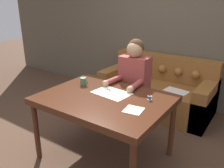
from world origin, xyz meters
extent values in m
plane|color=#4C3323|center=(0.00, 0.00, 0.00)|extent=(16.00, 16.00, 0.00)
cube|color=brown|center=(0.00, 1.95, 1.30)|extent=(8.00, 0.06, 2.60)
cube|color=#472314|center=(0.06, 0.00, 0.72)|extent=(1.36, 1.02, 0.07)
cylinder|color=#472314|center=(-0.56, -0.45, 0.34)|extent=(0.06, 0.06, 0.68)
cylinder|color=#472314|center=(-0.56, 0.45, 0.34)|extent=(0.06, 0.06, 0.68)
cylinder|color=#472314|center=(0.68, 0.45, 0.34)|extent=(0.06, 0.06, 0.68)
cube|color=brown|center=(0.02, 1.47, 0.22)|extent=(1.76, 0.87, 0.44)
cube|color=brown|center=(0.02, 1.79, 0.65)|extent=(1.76, 0.22, 0.41)
cube|color=brown|center=(-0.76, 1.47, 0.30)|extent=(0.20, 0.87, 0.60)
cube|color=brown|center=(0.80, 1.47, 0.30)|extent=(0.20, 0.87, 0.60)
sphere|color=brown|center=(-0.52, 1.67, 0.65)|extent=(0.13, 0.13, 0.13)
sphere|color=brown|center=(-0.25, 1.67, 0.65)|extent=(0.13, 0.13, 0.13)
sphere|color=brown|center=(0.02, 1.67, 0.65)|extent=(0.13, 0.13, 0.13)
sphere|color=brown|center=(0.29, 1.67, 0.65)|extent=(0.13, 0.13, 0.13)
sphere|color=brown|center=(0.56, 1.67, 0.65)|extent=(0.13, 0.13, 0.13)
cube|color=white|center=(0.39, 1.36, 0.44)|extent=(0.37, 0.25, 0.00)
cylinder|color=#33281E|center=(0.05, 0.67, 0.24)|extent=(0.28, 0.28, 0.47)
cube|color=#993D38|center=(0.05, 0.67, 0.77)|extent=(0.37, 0.22, 0.59)
sphere|color=tan|center=(0.05, 0.65, 1.15)|extent=(0.20, 0.20, 0.20)
sphere|color=#472D19|center=(0.05, 0.68, 1.18)|extent=(0.21, 0.21, 0.21)
cylinder|color=#993D38|center=(-0.10, 0.41, 0.79)|extent=(0.09, 0.30, 0.07)
sphere|color=tan|center=(-0.12, 0.26, 0.79)|extent=(0.08, 0.08, 0.08)
cylinder|color=#993D38|center=(0.21, 0.41, 0.79)|extent=(0.10, 0.30, 0.07)
sphere|color=tan|center=(0.23, 0.26, 0.79)|extent=(0.08, 0.08, 0.08)
cube|color=beige|center=(0.07, 0.13, 0.75)|extent=(0.44, 0.32, 0.00)
cube|color=beige|center=(0.48, -0.10, 0.75)|extent=(0.20, 0.20, 0.00)
cube|color=silver|center=(0.10, 0.13, 0.76)|extent=(0.13, 0.06, 0.00)
cube|color=black|center=(0.00, 0.17, 0.76)|extent=(0.08, 0.04, 0.00)
torus|color=black|center=(-0.04, 0.18, 0.76)|extent=(0.04, 0.04, 0.01)
cube|color=silver|center=(0.09, 0.11, 0.76)|extent=(0.11, 0.10, 0.00)
cube|color=black|center=(0.01, 0.18, 0.76)|extent=(0.07, 0.06, 0.00)
torus|color=black|center=(-0.03, 0.21, 0.76)|extent=(0.04, 0.04, 0.01)
cylinder|color=silver|center=(0.04, 0.15, 0.76)|extent=(0.01, 0.01, 0.01)
cylinder|color=#47704C|center=(-0.37, 0.15, 0.80)|extent=(0.08, 0.08, 0.09)
torus|color=#47704C|center=(-0.32, 0.15, 0.80)|extent=(0.05, 0.01, 0.05)
cylinder|color=#3366B2|center=(0.50, 0.20, 0.78)|extent=(0.03, 0.03, 0.04)
cylinder|color=beige|center=(0.50, 0.20, 0.80)|extent=(0.04, 0.04, 0.00)
cylinder|color=beige|center=(0.50, 0.20, 0.75)|extent=(0.04, 0.04, 0.00)
camera|label=1|loc=(1.45, -1.88, 1.76)|focal=38.00mm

